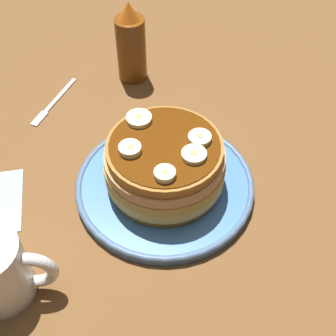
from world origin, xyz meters
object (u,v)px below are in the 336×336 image
(plate, at_px, (168,184))
(banana_slice_3, at_px, (171,174))
(banana_slice_1, at_px, (142,119))
(fork, at_px, (55,104))
(banana_slice_4, at_px, (203,138))
(banana_slice_2, at_px, (134,149))
(syrup_bottle, at_px, (134,45))
(pancake_stack, at_px, (167,165))
(banana_slice_0, at_px, (198,155))
(coffee_mug, at_px, (1,270))

(plate, xyz_separation_m, banana_slice_3, (0.00, -0.05, 0.08))
(banana_slice_1, bearing_deg, fork, 138.52)
(banana_slice_4, bearing_deg, banana_slice_3, -125.05)
(banana_slice_2, bearing_deg, syrup_bottle, 92.55)
(banana_slice_2, xyz_separation_m, fork, (-0.15, 0.19, -0.09))
(pancake_stack, bearing_deg, syrup_bottle, 101.74)
(banana_slice_0, height_order, banana_slice_3, banana_slice_3)
(banana_slice_3, bearing_deg, coffee_mug, -152.40)
(plate, relative_size, fork, 2.04)
(banana_slice_2, distance_m, banana_slice_3, 0.06)
(pancake_stack, distance_m, banana_slice_2, 0.06)
(banana_slice_2, bearing_deg, banana_slice_0, -7.14)
(coffee_mug, bearing_deg, banana_slice_1, 52.02)
(banana_slice_0, xyz_separation_m, banana_slice_4, (0.01, 0.03, 0.00))
(banana_slice_2, distance_m, syrup_bottle, 0.27)
(banana_slice_3, bearing_deg, fork, 129.19)
(banana_slice_1, xyz_separation_m, banana_slice_4, (0.08, -0.04, 0.00))
(fork, bearing_deg, banana_slice_3, -50.81)
(plate, bearing_deg, banana_slice_2, -166.09)
(banana_slice_1, height_order, banana_slice_2, banana_slice_2)
(banana_slice_3, bearing_deg, banana_slice_4, 54.95)
(plate, height_order, syrup_bottle, syrup_bottle)
(banana_slice_3, bearing_deg, pancake_stack, 94.56)
(banana_slice_3, relative_size, syrup_bottle, 0.19)
(banana_slice_1, height_order, coffee_mug, banana_slice_1)
(banana_slice_0, bearing_deg, banana_slice_2, 172.86)
(coffee_mug, bearing_deg, fork, 90.01)
(banana_slice_1, height_order, fork, banana_slice_1)
(coffee_mug, bearing_deg, banana_slice_3, 27.60)
(fork, bearing_deg, banana_slice_2, -53.06)
(banana_slice_2, bearing_deg, banana_slice_1, 80.55)
(pancake_stack, relative_size, banana_slice_2, 5.78)
(banana_slice_4, distance_m, coffee_mug, 0.29)
(banana_slice_1, bearing_deg, coffee_mug, -127.98)
(plate, bearing_deg, banana_slice_4, 10.06)
(banana_slice_2, height_order, banana_slice_4, banana_slice_2)
(banana_slice_3, height_order, coffee_mug, banana_slice_3)
(plate, distance_m, banana_slice_1, 0.10)
(banana_slice_2, bearing_deg, pancake_stack, 13.82)
(banana_slice_0, xyz_separation_m, banana_slice_2, (-0.08, 0.01, 0.00))
(banana_slice_0, bearing_deg, banana_slice_4, 73.10)
(banana_slice_0, bearing_deg, banana_slice_1, 136.58)
(plate, height_order, pancake_stack, pancake_stack)
(syrup_bottle, bearing_deg, coffee_mug, -107.93)
(pancake_stack, relative_size, fork, 1.36)
(pancake_stack, bearing_deg, banana_slice_0, -28.31)
(banana_slice_1, bearing_deg, banana_slice_0, -43.42)
(banana_slice_4, bearing_deg, pancake_stack, -169.75)
(fork, xyz_separation_m, syrup_bottle, (0.13, 0.08, 0.06))
(banana_slice_2, height_order, syrup_bottle, syrup_bottle)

